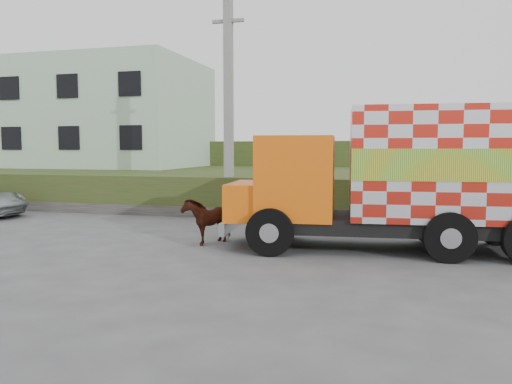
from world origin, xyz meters
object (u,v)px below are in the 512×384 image
(cow, at_px, (209,220))
(pedestrian, at_px, (277,156))
(utility_pole, at_px, (229,108))
(cargo_truck, at_px, (405,178))

(cow, relative_size, pedestrian, 0.95)
(utility_pole, height_order, cow, utility_pole)
(utility_pole, bearing_deg, cargo_truck, -37.73)
(cow, height_order, pedestrian, pedestrian)
(cargo_truck, distance_m, cow, 5.25)
(cargo_truck, height_order, cow, cargo_truck)
(utility_pole, bearing_deg, pedestrian, 36.81)
(utility_pole, relative_size, cargo_truck, 0.98)
(utility_pole, distance_m, cow, 6.25)
(utility_pole, height_order, pedestrian, utility_pole)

